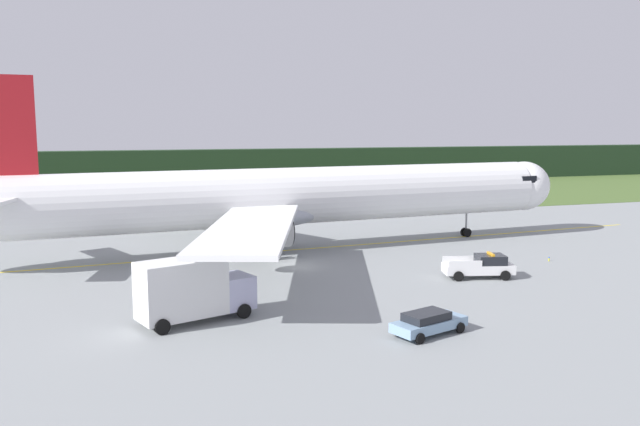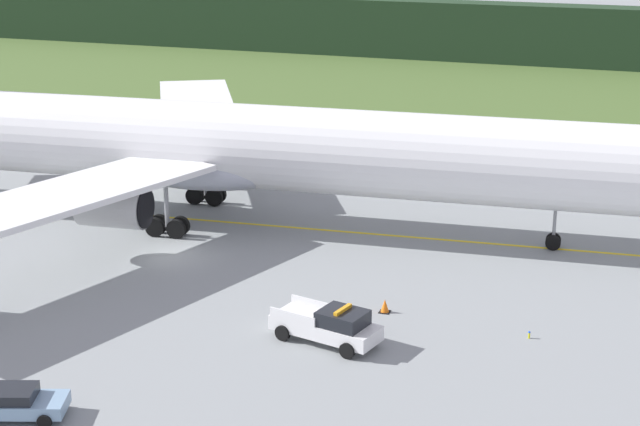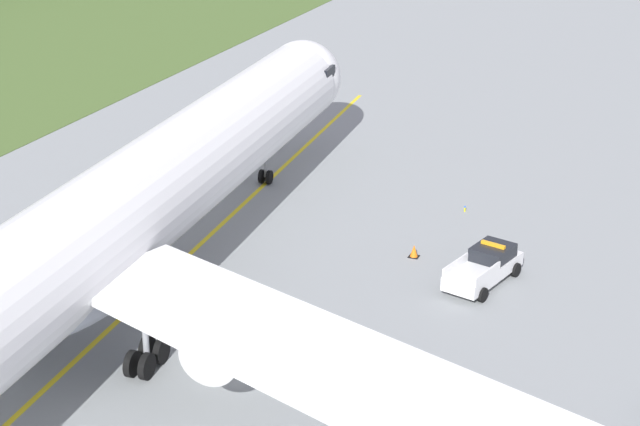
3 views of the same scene
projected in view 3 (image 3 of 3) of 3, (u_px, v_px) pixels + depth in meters
The scene contains 6 objects.
ground at pixel (232, 365), 45.84m from camera, with size 320.00×320.00×0.00m, color gray.
taxiway_centerline_main at pixel (118, 320), 49.66m from camera, with size 82.14×0.30×0.01m, color yellow.
airliner at pixel (104, 230), 47.21m from camera, with size 61.21×47.00×15.46m.
ops_pickup_truck at pixel (485, 266), 53.16m from camera, with size 5.58×3.19×1.94m.
apron_cone at pixel (414, 251), 56.25m from camera, with size 0.55×0.55×0.70m.
taxiway_edge_light_east at pixel (465, 208), 62.26m from camera, with size 0.12×0.12×0.37m.
Camera 3 is at (-35.16, -18.97, 23.79)m, focal length 58.14 mm.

